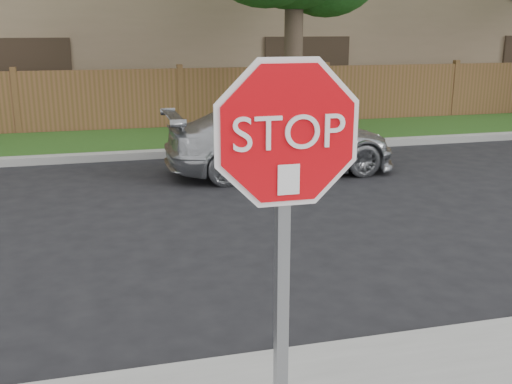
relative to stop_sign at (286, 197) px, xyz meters
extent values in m
plane|color=black|center=(1.17, 1.48, -1.83)|extent=(90.00, 90.00, 0.00)
cube|color=gray|center=(1.17, 9.63, -1.75)|extent=(70.00, 0.30, 0.15)
cube|color=#1E4714|center=(1.17, 11.28, -1.77)|extent=(70.00, 3.00, 0.12)
cube|color=brown|center=(1.17, 12.88, -1.03)|extent=(70.00, 0.12, 1.60)
cube|color=#897355|center=(1.17, 18.48, 1.17)|extent=(34.00, 8.00, 6.00)
cylinder|color=#382B21|center=(3.67, 11.18, 0.13)|extent=(0.44, 0.44, 3.92)
cube|color=gray|center=(0.00, 0.05, -0.58)|extent=(0.06, 0.06, 2.30)
cylinder|color=white|center=(0.00, -0.02, 0.32)|extent=(1.01, 0.02, 1.01)
cylinder|color=red|center=(0.00, -0.03, 0.32)|extent=(0.93, 0.02, 0.93)
cube|color=white|center=(0.00, -0.05, 0.10)|extent=(0.11, 0.00, 0.15)
imported|color=#ADB0B5|center=(2.33, 7.73, -1.21)|extent=(4.27, 1.76, 1.24)
camera|label=1|loc=(-0.85, -2.70, 0.81)|focal=42.00mm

